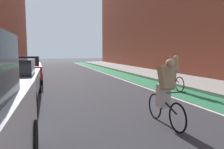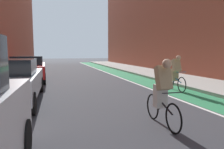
# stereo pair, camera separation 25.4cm
# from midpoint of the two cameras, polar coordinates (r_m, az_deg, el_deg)

# --- Properties ---
(ground_plane) EXTENTS (96.74, 96.74, 0.00)m
(ground_plane) POSITION_cam_midpoint_polar(r_m,az_deg,el_deg) (12.12, -6.32, -2.31)
(ground_plane) COLOR #38383D
(bike_lane_paint) EXTENTS (1.60, 43.97, 0.00)m
(bike_lane_paint) POSITION_cam_midpoint_polar(r_m,az_deg,el_deg) (15.00, 5.82, -0.69)
(bike_lane_paint) COLOR #2D8451
(bike_lane_paint) RESTS_ON ground
(lane_divider_stripe) EXTENTS (0.12, 43.97, 0.00)m
(lane_divider_stripe) POSITION_cam_midpoint_polar(r_m,az_deg,el_deg) (14.69, 2.56, -0.80)
(lane_divider_stripe) COLOR white
(lane_divider_stripe) RESTS_ON ground
(sidewalk_right) EXTENTS (3.31, 43.97, 0.14)m
(sidewalk_right) POSITION_cam_midpoint_polar(r_m,az_deg,el_deg) (16.06, 13.98, -0.14)
(sidewalk_right) COLOR #A8A59E
(sidewalk_right) RESTS_ON ground
(building_facade_right) EXTENTS (2.40, 39.97, 11.49)m
(building_facade_right) POSITION_cam_midpoint_polar(r_m,az_deg,el_deg) (19.59, 18.97, 17.51)
(building_facade_right) COLOR #9E4C38
(building_facade_right) RESTS_ON ground
(parked_sedan_silver) EXTENTS (2.00, 4.68, 1.53)m
(parked_sedan_silver) POSITION_cam_midpoint_polar(r_m,az_deg,el_deg) (8.00, -25.17, -1.52)
(parked_sedan_silver) COLOR #9EA0A8
(parked_sedan_silver) RESTS_ON ground
(parked_sedan_red) EXTENTS (2.14, 4.85, 1.53)m
(parked_sedan_red) POSITION_cam_midpoint_polar(r_m,az_deg,el_deg) (13.72, -21.33, 1.60)
(parked_sedan_red) COLOR red
(parked_sedan_red) RESTS_ON ground
(cyclist_trailing) EXTENTS (0.48, 1.72, 1.62)m
(cyclist_trailing) POSITION_cam_midpoint_polar(r_m,az_deg,el_deg) (5.19, 14.87, -4.75)
(cyclist_trailing) COLOR black
(cyclist_trailing) RESTS_ON ground
(cyclist_far) EXTENTS (0.48, 1.74, 1.62)m
(cyclist_far) POSITION_cam_midpoint_polar(r_m,az_deg,el_deg) (10.14, 17.64, 0.41)
(cyclist_far) COLOR black
(cyclist_far) RESTS_ON ground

